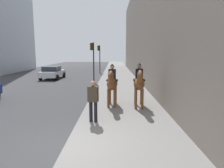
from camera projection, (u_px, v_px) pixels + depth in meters
name	position (u px, v px, depth m)	size (l,w,h in m)	color
sidewalk_slab	(130.00, 147.00, 6.19)	(120.00, 4.04, 0.12)	slate
mounted_horse_near	(112.00, 83.00, 10.61)	(2.15, 0.66, 2.24)	brown
mounted_horse_far	(139.00, 83.00, 10.34)	(2.15, 0.68, 2.29)	brown
pedestrian_greeting	(93.00, 99.00, 8.13)	(0.33, 0.44, 1.70)	black
car_near_lane	(52.00, 72.00, 22.75)	(4.17, 2.16, 1.44)	silver
traffic_light_near_curb	(93.00, 56.00, 19.62)	(0.20, 0.44, 3.93)	black
traffic_light_far_curb	(99.00, 55.00, 28.61)	(0.20, 0.44, 3.98)	black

